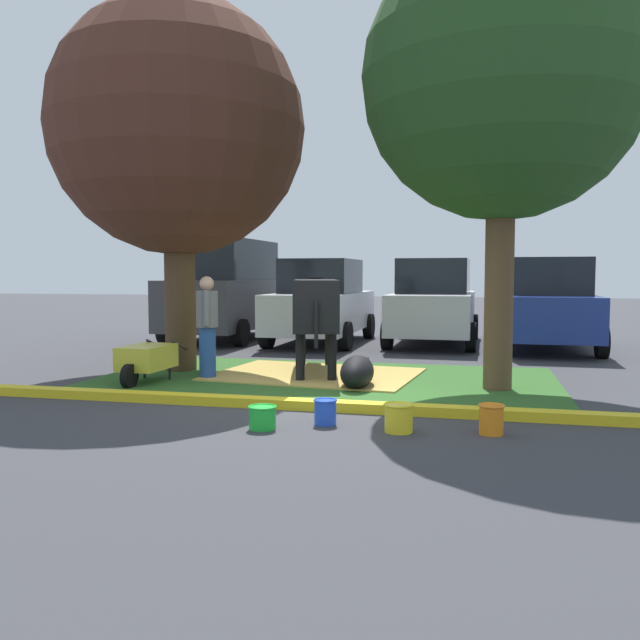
{
  "coord_description": "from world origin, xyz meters",
  "views": [
    {
      "loc": [
        2.24,
        -8.41,
        1.67
      ],
      "look_at": [
        -0.29,
        2.18,
        0.9
      ],
      "focal_mm": 36.73,
      "sensor_mm": 36.0,
      "label": 1
    }
  ],
  "objects_px": {
    "calf_lying": "(357,372)",
    "hatchback_white": "(322,302)",
    "shade_tree_left": "(178,129)",
    "bucket_yellow": "(399,417)",
    "wheelbarrow": "(146,358)",
    "suv_dark_grey": "(227,290)",
    "person_handler": "(207,324)",
    "sedan_silver": "(434,303)",
    "shade_tree_right": "(503,79)",
    "bucket_blue": "(325,411)",
    "bucket_orange": "(491,419)",
    "bucket_green": "(262,417)",
    "sedan_blue": "(548,305)",
    "cow_holstein": "(316,305)"
  },
  "relations": [
    {
      "from": "calf_lying",
      "to": "hatchback_white",
      "type": "relative_size",
      "value": 0.3
    },
    {
      "from": "shade_tree_left",
      "to": "bucket_yellow",
      "type": "xyz_separation_m",
      "value": [
        4.16,
        -3.53,
        -3.94
      ]
    },
    {
      "from": "wheelbarrow",
      "to": "suv_dark_grey",
      "type": "distance_m",
      "value": 6.82
    },
    {
      "from": "person_handler",
      "to": "bucket_yellow",
      "type": "xyz_separation_m",
      "value": [
        3.34,
        -2.75,
        -0.72
      ]
    },
    {
      "from": "sedan_silver",
      "to": "hatchback_white",
      "type": "bearing_deg",
      "value": -170.97
    },
    {
      "from": "shade_tree_right",
      "to": "bucket_blue",
      "type": "relative_size",
      "value": 22.41
    },
    {
      "from": "calf_lying",
      "to": "bucket_orange",
      "type": "relative_size",
      "value": 4.17
    },
    {
      "from": "person_handler",
      "to": "bucket_orange",
      "type": "relative_size",
      "value": 5.17
    },
    {
      "from": "bucket_green",
      "to": "calf_lying",
      "type": "bearing_deg",
      "value": 78.8
    },
    {
      "from": "suv_dark_grey",
      "to": "bucket_green",
      "type": "bearing_deg",
      "value": -66.36
    },
    {
      "from": "sedan_silver",
      "to": "shade_tree_right",
      "type": "bearing_deg",
      "value": -78.04
    },
    {
      "from": "calf_lying",
      "to": "bucket_yellow",
      "type": "relative_size",
      "value": 4.09
    },
    {
      "from": "shade_tree_left",
      "to": "bucket_blue",
      "type": "xyz_separation_m",
      "value": [
        3.33,
        -3.37,
        -3.95
      ]
    },
    {
      "from": "bucket_yellow",
      "to": "sedan_blue",
      "type": "height_order",
      "value": "sedan_blue"
    },
    {
      "from": "person_handler",
      "to": "sedan_blue",
      "type": "distance_m",
      "value": 8.05
    },
    {
      "from": "bucket_blue",
      "to": "sedan_blue",
      "type": "height_order",
      "value": "sedan_blue"
    },
    {
      "from": "shade_tree_left",
      "to": "bucket_blue",
      "type": "relative_size",
      "value": 22.05
    },
    {
      "from": "bucket_green",
      "to": "bucket_yellow",
      "type": "distance_m",
      "value": 1.46
    },
    {
      "from": "person_handler",
      "to": "shade_tree_right",
      "type": "bearing_deg",
      "value": 1.1
    },
    {
      "from": "wheelbarrow",
      "to": "bucket_green",
      "type": "height_order",
      "value": "wheelbarrow"
    },
    {
      "from": "bucket_yellow",
      "to": "sedan_blue",
      "type": "bearing_deg",
      "value": 74.55
    },
    {
      "from": "hatchback_white",
      "to": "sedan_blue",
      "type": "distance_m",
      "value": 5.18
    },
    {
      "from": "calf_lying",
      "to": "bucket_blue",
      "type": "distance_m",
      "value": 2.38
    },
    {
      "from": "shade_tree_left",
      "to": "suv_dark_grey",
      "type": "distance_m",
      "value": 6.13
    },
    {
      "from": "shade_tree_left",
      "to": "person_handler",
      "type": "distance_m",
      "value": 3.42
    },
    {
      "from": "calf_lying",
      "to": "shade_tree_left",
      "type": "bearing_deg",
      "value": 163.16
    },
    {
      "from": "person_handler",
      "to": "suv_dark_grey",
      "type": "bearing_deg",
      "value": 108.69
    },
    {
      "from": "bucket_green",
      "to": "bucket_yellow",
      "type": "relative_size",
      "value": 0.98
    },
    {
      "from": "bucket_green",
      "to": "sedan_blue",
      "type": "height_order",
      "value": "sedan_blue"
    },
    {
      "from": "shade_tree_right",
      "to": "bucket_green",
      "type": "distance_m",
      "value": 5.8
    },
    {
      "from": "bucket_blue",
      "to": "calf_lying",
      "type": "bearing_deg",
      "value": 91.65
    },
    {
      "from": "person_handler",
      "to": "bucket_yellow",
      "type": "relative_size",
      "value": 5.08
    },
    {
      "from": "shade_tree_left",
      "to": "suv_dark_grey",
      "type": "height_order",
      "value": "shade_tree_left"
    },
    {
      "from": "bucket_yellow",
      "to": "shade_tree_left",
      "type": "bearing_deg",
      "value": 139.72
    },
    {
      "from": "shade_tree_left",
      "to": "shade_tree_right",
      "type": "bearing_deg",
      "value": -7.47
    },
    {
      "from": "bucket_blue",
      "to": "hatchback_white",
      "type": "distance_m",
      "value": 8.62
    },
    {
      "from": "cow_holstein",
      "to": "person_handler",
      "type": "xyz_separation_m",
      "value": [
        -1.5,
        -1.03,
        -0.28
      ]
    },
    {
      "from": "calf_lying",
      "to": "suv_dark_grey",
      "type": "bearing_deg",
      "value": 125.56
    },
    {
      "from": "sedan_silver",
      "to": "sedan_blue",
      "type": "distance_m",
      "value": 2.58
    },
    {
      "from": "cow_holstein",
      "to": "calf_lying",
      "type": "height_order",
      "value": "cow_holstein"
    },
    {
      "from": "shade_tree_left",
      "to": "suv_dark_grey",
      "type": "relative_size",
      "value": 1.35
    },
    {
      "from": "cow_holstein",
      "to": "wheelbarrow",
      "type": "distance_m",
      "value": 2.88
    },
    {
      "from": "bucket_yellow",
      "to": "suv_dark_grey",
      "type": "relative_size",
      "value": 0.07
    },
    {
      "from": "person_handler",
      "to": "bucket_orange",
      "type": "distance_m",
      "value": 5.08
    },
    {
      "from": "person_handler",
      "to": "sedan_silver",
      "type": "relative_size",
      "value": 0.37
    },
    {
      "from": "cow_holstein",
      "to": "shade_tree_left",
      "type": "bearing_deg",
      "value": -173.66
    },
    {
      "from": "bucket_yellow",
      "to": "bucket_orange",
      "type": "height_order",
      "value": "bucket_orange"
    },
    {
      "from": "bucket_blue",
      "to": "suv_dark_grey",
      "type": "distance_m",
      "value": 9.86
    },
    {
      "from": "person_handler",
      "to": "hatchback_white",
      "type": "distance_m",
      "value": 5.77
    },
    {
      "from": "suv_dark_grey",
      "to": "hatchback_white",
      "type": "height_order",
      "value": "suv_dark_grey"
    }
  ]
}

